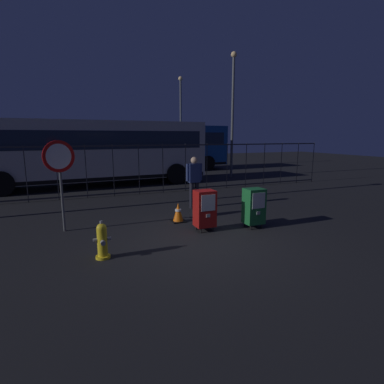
# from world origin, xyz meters

# --- Properties ---
(ground_plane) EXTENTS (60.00, 60.00, 0.00)m
(ground_plane) POSITION_xyz_m (0.00, 0.00, 0.00)
(ground_plane) COLOR black
(fire_hydrant) EXTENTS (0.33, 0.32, 0.75)m
(fire_hydrant) POSITION_xyz_m (-2.12, -0.14, 0.35)
(fire_hydrant) COLOR yellow
(fire_hydrant) RESTS_ON ground_plane
(newspaper_box_primary) EXTENTS (0.48, 0.42, 1.02)m
(newspaper_box_primary) POSITION_xyz_m (1.69, 0.43, 0.57)
(newspaper_box_primary) COLOR black
(newspaper_box_primary) RESTS_ON ground_plane
(newspaper_box_secondary) EXTENTS (0.48, 0.42, 1.02)m
(newspaper_box_secondary) POSITION_xyz_m (0.42, 0.68, 0.57)
(newspaper_box_secondary) COLOR black
(newspaper_box_secondary) RESTS_ON ground_plane
(stop_sign) EXTENTS (0.71, 0.31, 2.23)m
(stop_sign) POSITION_xyz_m (-2.80, 1.97, 1.60)
(stop_sign) COLOR #4C4F54
(stop_sign) RESTS_ON ground_plane
(pedestrian) EXTENTS (0.55, 0.22, 1.67)m
(pedestrian) POSITION_xyz_m (1.12, 3.01, 0.95)
(pedestrian) COLOR black
(pedestrian) RESTS_ON ground_plane
(traffic_cone) EXTENTS (0.36, 0.36, 0.53)m
(traffic_cone) POSITION_xyz_m (0.09, 1.68, 0.26)
(traffic_cone) COLOR black
(traffic_cone) RESTS_ON ground_plane
(fence_barrier) EXTENTS (18.03, 0.04, 2.00)m
(fence_barrier) POSITION_xyz_m (-0.00, 6.03, 1.02)
(fence_barrier) COLOR #2D2D33
(fence_barrier) RESTS_ON ground_plane
(bus_near) EXTENTS (10.60, 3.16, 3.00)m
(bus_near) POSITION_xyz_m (-1.47, 9.03, 1.71)
(bus_near) COLOR beige
(bus_near) RESTS_ON ground_plane
(bus_far) EXTENTS (10.64, 3.31, 3.00)m
(bus_far) POSITION_xyz_m (2.48, 13.74, 1.71)
(bus_far) COLOR #19519E
(bus_far) RESTS_ON ground_plane
(street_light_near_left) EXTENTS (0.32, 0.32, 6.73)m
(street_light_near_left) POSITION_xyz_m (5.95, 9.03, 3.92)
(street_light_near_left) COLOR #4C4F54
(street_light_near_left) RESTS_ON ground_plane
(street_light_far_left) EXTENTS (0.32, 0.32, 6.53)m
(street_light_far_left) POSITION_xyz_m (5.32, 15.50, 3.82)
(street_light_far_left) COLOR #4C4F54
(street_light_far_left) RESTS_ON ground_plane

